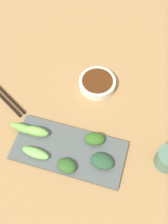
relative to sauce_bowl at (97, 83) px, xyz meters
name	(u,v)px	position (x,y,z in m)	size (l,w,h in m)	color
tabletop	(74,123)	(0.16, -0.04, -0.03)	(2.10, 2.10, 0.02)	#9B7448
sauce_bowl	(97,83)	(0.00, 0.00, 0.00)	(0.13, 0.13, 0.03)	silver
serving_plate	(69,150)	(0.26, -0.02, -0.01)	(0.16, 0.35, 0.01)	#4A5152
broccoli_leafy_0	(102,161)	(0.28, 0.09, 0.01)	(0.05, 0.07, 0.03)	#25492E
broccoli_stalk_1	(36,131)	(0.24, -0.13, 0.01)	(0.03, 0.08, 0.03)	#73AE4C
broccoli_leafy_2	(95,139)	(0.21, 0.05, 0.01)	(0.04, 0.06, 0.03)	#2E5D1C
broccoli_leafy_3	(67,166)	(0.32, -0.01, 0.01)	(0.04, 0.06, 0.02)	#2C5621
broccoli_stalk_4	(36,153)	(0.31, -0.11, 0.01)	(0.03, 0.09, 0.02)	#72B857
broccoli_stalk_5	(24,129)	(0.24, -0.17, 0.01)	(0.03, 0.10, 0.03)	#68AA45
chopsticks	(2,94)	(0.13, -0.31, -0.01)	(0.14, 0.21, 0.01)	black
tea_cup	(168,158)	(0.22, 0.28, 0.01)	(0.07, 0.07, 0.06)	#507261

